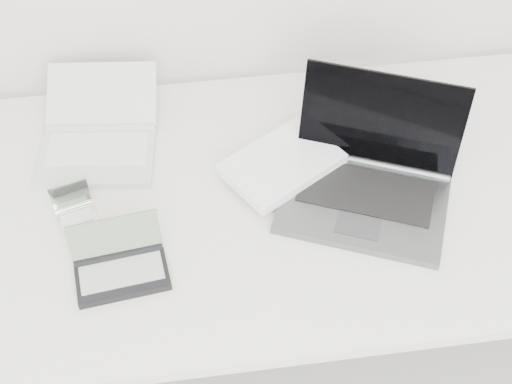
{
  "coord_description": "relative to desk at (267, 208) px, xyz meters",
  "views": [
    {
      "loc": [
        -0.16,
        0.54,
        1.93
      ],
      "look_at": [
        -0.03,
        1.51,
        0.79
      ],
      "focal_mm": 50.0,
      "sensor_mm": 36.0,
      "label": 1
    }
  ],
  "objects": [
    {
      "name": "netbook_open_white",
      "position": [
        -0.37,
        0.2,
        0.07
      ],
      "size": [
        0.29,
        0.35,
        0.1
      ],
      "rotation": [
        0.0,
        0.0,
        -0.11
      ],
      "color": "silver",
      "rests_on": "desk"
    },
    {
      "name": "laptop_large",
      "position": [
        0.16,
        0.0,
        0.08
      ],
      "size": [
        0.54,
        0.44,
        0.24
      ],
      "rotation": [
        0.0,
        0.0,
        -0.41
      ],
      "color": "#5C6062",
      "rests_on": "desk"
    },
    {
      "name": "pda_silver",
      "position": [
        -0.42,
        -0.01,
        0.06
      ],
      "size": [
        0.1,
        0.1,
        0.07
      ],
      "rotation": [
        0.0,
        0.0,
        0.26
      ],
      "color": "silver",
      "rests_on": "desk"
    },
    {
      "name": "desk",
      "position": [
        0.0,
        0.0,
        0.0
      ],
      "size": [
        1.6,
        0.8,
        0.73
      ],
      "color": "white",
      "rests_on": "ground"
    },
    {
      "name": "palmtop_charcoal",
      "position": [
        -0.32,
        -0.16,
        0.07
      ],
      "size": [
        0.2,
        0.16,
        0.1
      ],
      "rotation": [
        0.0,
        0.0,
        0.12
      ],
      "color": "black",
      "rests_on": "desk"
    }
  ]
}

